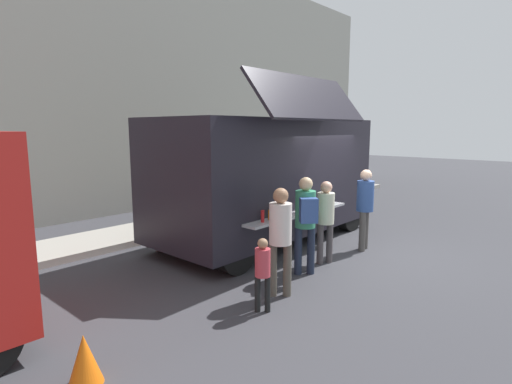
{
  "coord_description": "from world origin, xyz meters",
  "views": [
    {
      "loc": [
        -7.83,
        -4.13,
        2.65
      ],
      "look_at": [
        -1.5,
        1.62,
        1.3
      ],
      "focal_mm": 28.22,
      "sensor_mm": 36.0,
      "label": 1
    }
  ],
  "objects_px": {
    "food_truck_main": "(267,175)",
    "customer_front_ordering": "(326,215)",
    "trash_bin": "(290,193)",
    "customer_mid_with_backpack": "(306,216)",
    "customer_extra_browsing": "(365,202)",
    "traffic_cone_orange": "(85,359)",
    "customer_rear_waiting": "(280,232)",
    "child_near_queue": "(263,268)"
  },
  "relations": [
    {
      "from": "customer_rear_waiting",
      "to": "customer_extra_browsing",
      "type": "bearing_deg",
      "value": -38.83
    },
    {
      "from": "traffic_cone_orange",
      "to": "customer_extra_browsing",
      "type": "bearing_deg",
      "value": 0.94
    },
    {
      "from": "food_truck_main",
      "to": "trash_bin",
      "type": "bearing_deg",
      "value": 29.9
    },
    {
      "from": "trash_bin",
      "to": "customer_rear_waiting",
      "type": "relative_size",
      "value": 0.49
    },
    {
      "from": "customer_front_ordering",
      "to": "child_near_queue",
      "type": "height_order",
      "value": "customer_front_ordering"
    },
    {
      "from": "customer_mid_with_backpack",
      "to": "customer_extra_browsing",
      "type": "bearing_deg",
      "value": -48.88
    },
    {
      "from": "food_truck_main",
      "to": "customer_rear_waiting",
      "type": "xyz_separation_m",
      "value": [
        -2.35,
        -2.3,
        -0.52
      ]
    },
    {
      "from": "food_truck_main",
      "to": "trash_bin",
      "type": "height_order",
      "value": "food_truck_main"
    },
    {
      "from": "food_truck_main",
      "to": "trash_bin",
      "type": "relative_size",
      "value": 6.66
    },
    {
      "from": "traffic_cone_orange",
      "to": "child_near_queue",
      "type": "xyz_separation_m",
      "value": [
        2.51,
        -0.26,
        0.39
      ]
    },
    {
      "from": "traffic_cone_orange",
      "to": "customer_mid_with_backpack",
      "type": "xyz_separation_m",
      "value": [
        4.17,
        0.17,
        0.83
      ]
    },
    {
      "from": "food_truck_main",
      "to": "child_near_queue",
      "type": "xyz_separation_m",
      "value": [
        -2.97,
        -2.47,
        -0.91
      ]
    },
    {
      "from": "food_truck_main",
      "to": "child_near_queue",
      "type": "distance_m",
      "value": 3.97
    },
    {
      "from": "customer_front_ordering",
      "to": "customer_mid_with_backpack",
      "type": "xyz_separation_m",
      "value": [
        -0.8,
        -0.09,
        0.12
      ]
    },
    {
      "from": "customer_front_ordering",
      "to": "customer_extra_browsing",
      "type": "height_order",
      "value": "customer_extra_browsing"
    },
    {
      "from": "trash_bin",
      "to": "customer_mid_with_backpack",
      "type": "height_order",
      "value": "customer_mid_with_backpack"
    },
    {
      "from": "customer_front_ordering",
      "to": "customer_mid_with_backpack",
      "type": "relative_size",
      "value": 0.91
    },
    {
      "from": "traffic_cone_orange",
      "to": "customer_extra_browsing",
      "type": "height_order",
      "value": "customer_extra_browsing"
    },
    {
      "from": "customer_front_ordering",
      "to": "customer_rear_waiting",
      "type": "relative_size",
      "value": 0.94
    },
    {
      "from": "trash_bin",
      "to": "customer_mid_with_backpack",
      "type": "xyz_separation_m",
      "value": [
        -5.23,
        -4.37,
        0.67
      ]
    },
    {
      "from": "customer_rear_waiting",
      "to": "trash_bin",
      "type": "bearing_deg",
      "value": -5.85
    },
    {
      "from": "customer_front_ordering",
      "to": "food_truck_main",
      "type": "bearing_deg",
      "value": 10.77
    },
    {
      "from": "customer_rear_waiting",
      "to": "customer_extra_browsing",
      "type": "xyz_separation_m",
      "value": [
        3.17,
        0.19,
        0.02
      ]
    },
    {
      "from": "customer_mid_with_backpack",
      "to": "customer_extra_browsing",
      "type": "xyz_separation_m",
      "value": [
        2.13,
        -0.06,
        -0.04
      ]
    },
    {
      "from": "trash_bin",
      "to": "child_near_queue",
      "type": "relative_size",
      "value": 0.77
    },
    {
      "from": "trash_bin",
      "to": "customer_rear_waiting",
      "type": "height_order",
      "value": "customer_rear_waiting"
    },
    {
      "from": "trash_bin",
      "to": "customer_extra_browsing",
      "type": "bearing_deg",
      "value": -124.98
    },
    {
      "from": "food_truck_main",
      "to": "customer_rear_waiting",
      "type": "relative_size",
      "value": 3.26
    },
    {
      "from": "food_truck_main",
      "to": "traffic_cone_orange",
      "type": "height_order",
      "value": "food_truck_main"
    },
    {
      "from": "customer_extra_browsing",
      "to": "customer_mid_with_backpack",
      "type": "bearing_deg",
      "value": 76.39
    },
    {
      "from": "traffic_cone_orange",
      "to": "customer_front_ordering",
      "type": "xyz_separation_m",
      "value": [
        4.97,
        0.25,
        0.71
      ]
    },
    {
      "from": "traffic_cone_orange",
      "to": "food_truck_main",
      "type": "bearing_deg",
      "value": 21.97
    },
    {
      "from": "food_truck_main",
      "to": "customer_mid_with_backpack",
      "type": "height_order",
      "value": "food_truck_main"
    },
    {
      "from": "traffic_cone_orange",
      "to": "customer_rear_waiting",
      "type": "bearing_deg",
      "value": -1.56
    },
    {
      "from": "food_truck_main",
      "to": "customer_front_ordering",
      "type": "relative_size",
      "value": 3.46
    },
    {
      "from": "customer_mid_with_backpack",
      "to": "customer_rear_waiting",
      "type": "xyz_separation_m",
      "value": [
        -1.04,
        -0.25,
        -0.06
      ]
    },
    {
      "from": "customer_front_ordering",
      "to": "customer_mid_with_backpack",
      "type": "height_order",
      "value": "customer_mid_with_backpack"
    },
    {
      "from": "traffic_cone_orange",
      "to": "trash_bin",
      "type": "bearing_deg",
      "value": 25.75
    },
    {
      "from": "traffic_cone_orange",
      "to": "child_near_queue",
      "type": "height_order",
      "value": "child_near_queue"
    },
    {
      "from": "food_truck_main",
      "to": "customer_rear_waiting",
      "type": "bearing_deg",
      "value": -136.39
    },
    {
      "from": "trash_bin",
      "to": "child_near_queue",
      "type": "bearing_deg",
      "value": -145.16
    },
    {
      "from": "customer_rear_waiting",
      "to": "child_near_queue",
      "type": "distance_m",
      "value": 0.75
    }
  ]
}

